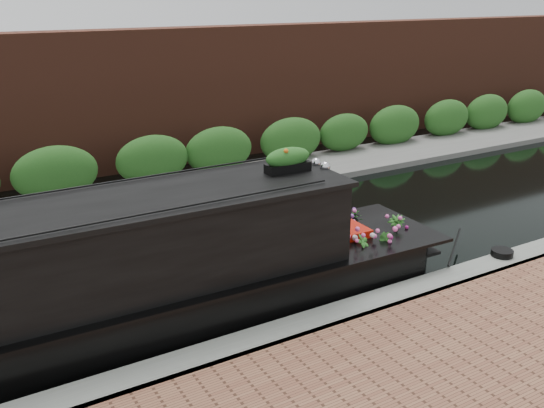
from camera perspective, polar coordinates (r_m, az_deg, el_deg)
ground at (r=12.28m, az=-3.49°, el=-4.72°), size 80.00×80.00×0.00m
near_bank_coping at (r=9.78m, az=5.61°, el=-11.55°), size 40.00×0.60×0.50m
far_bank_path at (r=15.88m, az=-10.46°, el=0.71°), size 40.00×2.40×0.34m
far_hedge at (r=16.69m, az=-11.55°, el=1.57°), size 40.00×1.10×2.80m
far_brick_wall at (r=18.61m, az=-13.73°, el=3.27°), size 40.00×1.00×8.00m
narrowboat at (r=9.42m, az=-16.71°, el=-7.91°), size 11.91×2.39×2.80m
rope_fender at (r=12.57m, az=13.03°, el=-3.75°), size 0.35×0.37×0.35m
coiled_mooring_rope at (r=12.35m, az=20.84°, el=-4.32°), size 0.41×0.41×0.12m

